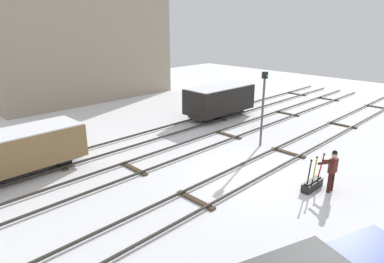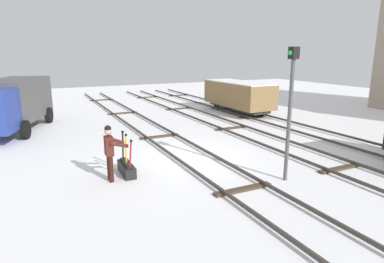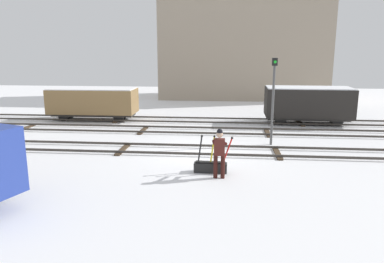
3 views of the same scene
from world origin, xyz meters
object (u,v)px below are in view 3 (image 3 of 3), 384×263
object	(u,v)px
rail_worker	(219,150)
signal_post	(273,93)
switch_lever_frame	(211,166)
freight_car_far_end	(93,101)
freight_car_near_switch	(308,103)

from	to	relation	value
rail_worker	signal_post	xyz separation A→B (m)	(2.42, 5.03, 1.50)
switch_lever_frame	freight_car_far_end	distance (m)	12.94
signal_post	freight_car_far_end	world-z (taller)	signal_post
switch_lever_frame	signal_post	size ratio (longest dim) A/B	0.35
switch_lever_frame	signal_post	bearing A→B (deg)	59.52
switch_lever_frame	signal_post	xyz separation A→B (m)	(2.75, 4.45, 2.29)
freight_car_far_end	signal_post	bearing A→B (deg)	-27.59
switch_lever_frame	freight_car_far_end	world-z (taller)	freight_car_far_end
signal_post	rail_worker	bearing A→B (deg)	-115.69
signal_post	freight_car_far_end	bearing A→B (deg)	153.24
switch_lever_frame	rail_worker	world-z (taller)	rail_worker
switch_lever_frame	freight_car_far_end	size ratio (longest dim) A/B	0.26
signal_post	freight_car_near_switch	distance (m)	6.32
freight_car_near_switch	freight_car_far_end	size ratio (longest dim) A/B	0.93
rail_worker	switch_lever_frame	bearing A→B (deg)	120.92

